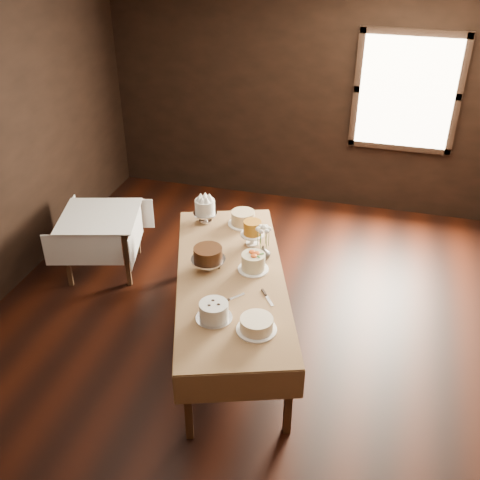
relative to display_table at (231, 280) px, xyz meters
name	(u,v)px	position (x,y,z in m)	size (l,w,h in m)	color
floor	(234,334)	(0.01, 0.07, -0.69)	(5.00, 6.00, 0.01)	black
ceiling	(232,31)	(0.01, 0.07, 2.11)	(5.00, 6.00, 0.01)	beige
wall_back	(299,99)	(0.01, 3.07, 0.71)	(5.00, 0.02, 2.80)	black
window	(407,93)	(1.31, 3.01, 0.91)	(1.10, 0.05, 1.30)	#FFEABF
display_table	(231,280)	(0.00, 0.00, 0.00)	(1.67, 2.57, 0.74)	#3E2717
side_table	(100,222)	(-1.70, 0.78, -0.08)	(1.01, 1.01, 0.68)	#3E2717
cake_meringue	(205,212)	(-0.52, 0.85, 0.17)	(0.29, 0.29, 0.26)	silver
cake_speckled	(243,218)	(-0.14, 0.91, 0.12)	(0.33, 0.33, 0.14)	white
cake_caramel	(252,234)	(0.05, 0.56, 0.17)	(0.23, 0.23, 0.26)	white
cake_chocolate	(208,259)	(-0.22, 0.05, 0.16)	(0.31, 0.31, 0.23)	silver
cake_flowers	(253,262)	(0.17, 0.14, 0.13)	(0.28, 0.28, 0.16)	white
cake_swirl	(214,311)	(0.04, -0.61, 0.13)	(0.29, 0.29, 0.15)	silver
cake_cream	(257,325)	(0.40, -0.66, 0.11)	(0.36, 0.36, 0.11)	white
cake_server_a	(237,296)	(0.14, -0.28, 0.06)	(0.24, 0.03, 0.01)	silver
cake_server_b	(269,301)	(0.41, -0.27, 0.06)	(0.24, 0.03, 0.01)	silver
cake_server_c	(221,258)	(-0.16, 0.23, 0.06)	(0.24, 0.03, 0.01)	silver
cake_server_d	(260,255)	(0.18, 0.39, 0.06)	(0.24, 0.03, 0.01)	silver
flower_vase	(263,253)	(0.21, 0.33, 0.13)	(0.14, 0.14, 0.14)	#2D2823
flower_bouquet	(263,235)	(0.21, 0.33, 0.32)	(0.14, 0.14, 0.20)	white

